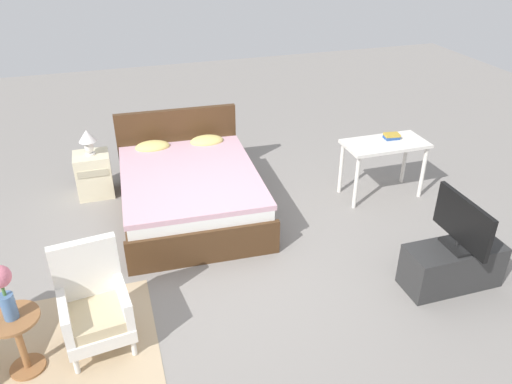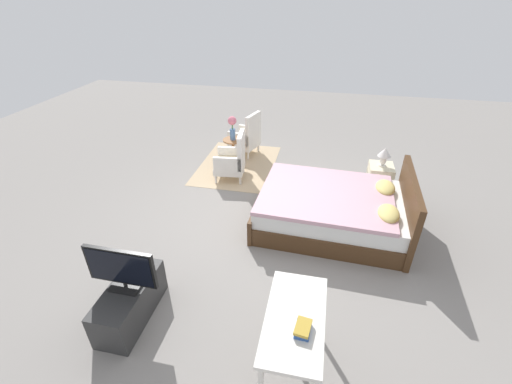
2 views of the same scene
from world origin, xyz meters
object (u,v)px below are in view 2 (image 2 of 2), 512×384
object	(u,v)px
flower_vase	(232,126)
tv_stand	(130,302)
armchair_by_window_left	(246,137)
table_lamp	(385,154)
bed	(334,210)
side_table	(233,149)
vanity_desk	(294,325)
armchair_by_window_right	(232,160)
tv_flatscreen	(121,269)
nightstand	(379,180)
book_stack	(303,329)

from	to	relation	value
flower_vase	tv_stand	distance (m)	3.97
armchair_by_window_left	tv_stand	xyz separation A→B (m)	(4.49, -0.26, -0.16)
flower_vase	table_lamp	bearing A→B (deg)	77.23
bed	tv_stand	bearing A→B (deg)	-44.62
side_table	vanity_desk	size ratio (longest dim) A/B	0.53
armchair_by_window_left	side_table	size ratio (longest dim) A/B	1.66
bed	armchair_by_window_left	xyz separation A→B (m)	(-2.31, -1.90, 0.08)
armchair_by_window_left	armchair_by_window_right	xyz separation A→B (m)	(1.15, 0.00, 0.00)
bed	tv_flatscreen	bearing A→B (deg)	-44.59
side_table	tv_stand	distance (m)	3.93
table_lamp	tv_flatscreen	distance (m)	4.40
armchair_by_window_left	nightstand	size ratio (longest dim) A/B	1.60
armchair_by_window_left	bed	bearing A→B (deg)	39.50
book_stack	table_lamp	bearing A→B (deg)	164.33
armchair_by_window_right	tv_flatscreen	xyz separation A→B (m)	(3.34, -0.26, 0.33)
bed	side_table	world-z (taller)	bed
tv_flatscreen	vanity_desk	xyz separation A→B (m)	(0.24, 1.82, -0.09)
bed	table_lamp	bearing A→B (deg)	145.25
tv_stand	vanity_desk	world-z (taller)	vanity_desk
bed	flower_vase	world-z (taller)	flower_vase
armchair_by_window_left	book_stack	world-z (taller)	armchair_by_window_left
bed	tv_stand	distance (m)	3.08
armchair_by_window_right	book_stack	world-z (taller)	armchair_by_window_right
armchair_by_window_left	table_lamp	size ratio (longest dim) A/B	2.79
bed	side_table	bearing A→B (deg)	-130.33
armchair_by_window_right	tv_stand	world-z (taller)	armchair_by_window_right
vanity_desk	armchair_by_window_left	bearing A→B (deg)	-161.80
nightstand	vanity_desk	bearing A→B (deg)	-17.34
tv_flatscreen	book_stack	distance (m)	1.93
armchair_by_window_right	table_lamp	world-z (taller)	armchair_by_window_right
nightstand	armchair_by_window_left	bearing A→B (deg)	-114.39
tv_flatscreen	armchair_by_window_right	bearing A→B (deg)	175.54
flower_vase	table_lamp	size ratio (longest dim) A/B	1.45
armchair_by_window_right	side_table	distance (m)	0.60
flower_vase	vanity_desk	size ratio (longest dim) A/B	0.46
book_stack	nightstand	bearing A→B (deg)	164.34
side_table	table_lamp	distance (m)	2.91
tv_flatscreen	vanity_desk	bearing A→B (deg)	82.34
tv_stand	side_table	bearing A→B (deg)	178.30
side_table	tv_stand	world-z (taller)	side_table
table_lamp	armchair_by_window_left	bearing A→B (deg)	-114.38
bed	tv_stand	xyz separation A→B (m)	(2.19, -2.16, -0.07)
side_table	nightstand	xyz separation A→B (m)	(0.64, 2.80, -0.06)
armchair_by_window_left	flower_vase	world-z (taller)	flower_vase
flower_vase	tv_stand	xyz separation A→B (m)	(3.92, -0.12, -0.63)
armchair_by_window_left	armchair_by_window_right	size ratio (longest dim) A/B	1.00
nightstand	table_lamp	bearing A→B (deg)	90.00
side_table	vanity_desk	bearing A→B (deg)	22.20
tv_flatscreen	book_stack	world-z (taller)	tv_flatscreen
bed	tv_flatscreen	world-z (taller)	tv_flatscreen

